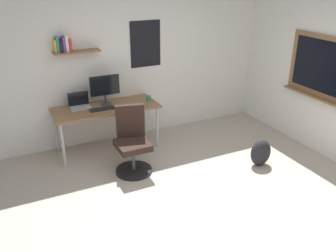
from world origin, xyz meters
TOP-DOWN VIEW (x-y plane):
  - ground_plane at (0.00, 0.00)m, footprint 5.20×5.20m
  - wall_back at (-0.01, 2.45)m, footprint 5.00×0.30m
  - desk at (-0.54, 2.04)m, footprint 1.60×0.67m
  - office_chair at (-0.41, 1.25)m, footprint 0.52×0.53m
  - laptop at (-0.90, 2.19)m, footprint 0.31×0.21m
  - monitor_primary at (-0.50, 2.14)m, footprint 0.46×0.17m
  - keyboard at (-0.62, 1.95)m, footprint 0.37×0.13m
  - computer_mouse at (-0.34, 1.95)m, footprint 0.10×0.06m
  - coffee_mug at (0.16, 2.00)m, footprint 0.08×0.08m
  - backpack at (1.32, 0.57)m, footprint 0.32×0.22m

SIDE VIEW (x-z plane):
  - ground_plane at x=0.00m, z-range 0.00..0.00m
  - backpack at x=1.32m, z-range 0.00..0.41m
  - office_chair at x=-0.41m, z-range -0.07..0.88m
  - desk at x=-0.54m, z-range 0.30..1.02m
  - keyboard at x=-0.62m, z-range 0.72..0.74m
  - computer_mouse at x=-0.34m, z-range 0.72..0.76m
  - coffee_mug at x=0.16m, z-range 0.72..0.81m
  - laptop at x=-0.90m, z-range 0.66..0.89m
  - monitor_primary at x=-0.50m, z-range 0.76..1.22m
  - wall_back at x=-0.01m, z-range 0.00..2.60m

